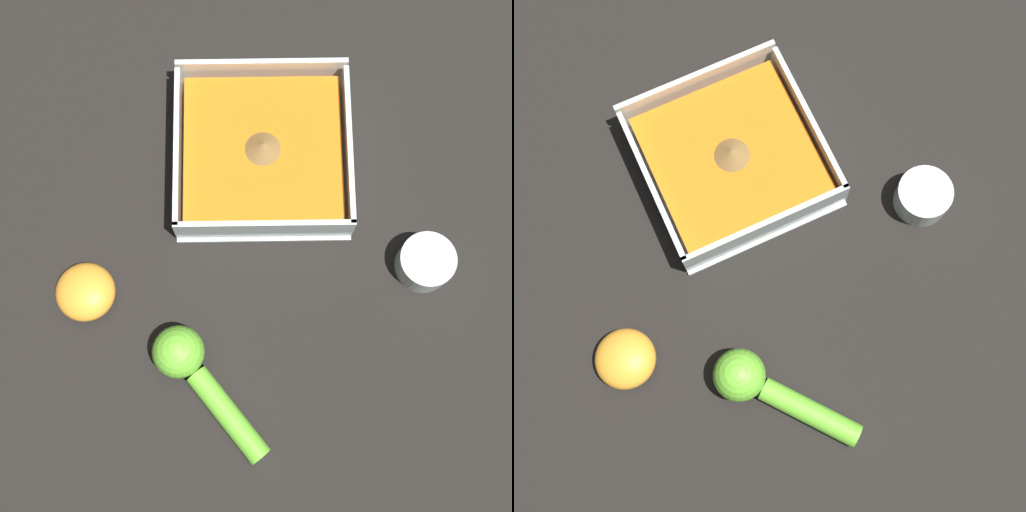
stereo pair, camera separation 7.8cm
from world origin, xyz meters
TOP-DOWN VIEW (x-y plane):
  - ground_plane at (0.00, 0.00)m, footprint 4.00×4.00m
  - square_dish at (-0.03, 0.00)m, footprint 0.20×0.20m
  - spice_bowl at (0.15, -0.13)m, footprint 0.06×0.06m
  - lemon_squeezer at (-0.11, -0.25)m, footprint 0.13×0.15m
  - lemon_half at (-0.22, -0.16)m, footprint 0.07×0.07m

SIDE VIEW (x-z plane):
  - ground_plane at x=0.00m, z-range 0.00..0.00m
  - spice_bowl at x=0.15m, z-range 0.00..0.03m
  - lemon_half at x=-0.22m, z-range 0.00..0.04m
  - square_dish at x=-0.03m, z-range -0.01..0.05m
  - lemon_squeezer at x=-0.11m, z-range 0.00..0.05m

